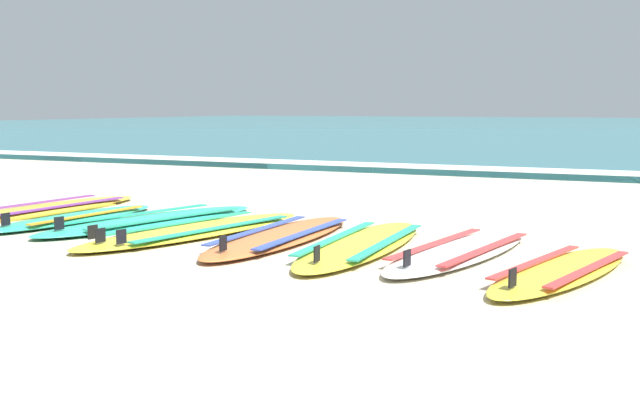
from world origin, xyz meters
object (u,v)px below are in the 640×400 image
object	(u,v)px
surfboard_1	(75,218)
surfboard_7	(562,271)
surfboard_4	(281,236)
surfboard_6	(460,251)
surfboard_0	(46,209)
surfboard_3	(196,230)
surfboard_5	(362,244)
surfboard_2	(152,220)

from	to	relation	value
surfboard_1	surfboard_7	distance (m)	4.65
surfboard_4	surfboard_6	world-z (taller)	same
surfboard_0	surfboard_7	world-z (taller)	same
surfboard_1	surfboard_3	bearing A→B (deg)	-5.42
surfboard_4	surfboard_0	bearing A→B (deg)	170.86
surfboard_1	surfboard_5	world-z (taller)	same
surfboard_0	surfboard_4	bearing A→B (deg)	-9.14
surfboard_5	surfboard_1	bearing A→B (deg)	176.80
surfboard_6	surfboard_0	bearing A→B (deg)	173.49
surfboard_2	surfboard_5	world-z (taller)	same
surfboard_3	surfboard_5	bearing A→B (deg)	-1.06
surfboard_1	surfboard_6	distance (m)	3.84
surfboard_3	surfboard_7	world-z (taller)	same
surfboard_2	surfboard_7	distance (m)	3.90
surfboard_3	surfboard_7	size ratio (longest dim) A/B	1.30
surfboard_2	surfboard_7	xyz separation A→B (m)	(3.84, -0.71, 0.00)
surfboard_1	surfboard_2	xyz separation A→B (m)	(0.78, 0.18, -0.00)
surfboard_3	surfboard_4	world-z (taller)	same
surfboard_4	surfboard_7	world-z (taller)	same
surfboard_4	surfboard_5	size ratio (longest dim) A/B	0.98
surfboard_5	surfboard_6	world-z (taller)	same
surfboard_5	surfboard_2	bearing A→B (deg)	171.32
surfboard_3	surfboard_5	xyz separation A→B (m)	(1.56, -0.03, -0.00)
surfboard_1	surfboard_7	xyz separation A→B (m)	(4.62, -0.53, 0.00)
surfboard_2	surfboard_0	bearing A→B (deg)	172.04
surfboard_0	surfboard_4	xyz separation A→B (m)	(3.05, -0.49, -0.00)
surfboard_2	surfboard_5	xyz separation A→B (m)	(2.28, -0.35, 0.00)
surfboard_0	surfboard_3	distance (m)	2.30
surfboard_1	surfboard_7	world-z (taller)	same
surfboard_2	surfboard_6	world-z (taller)	same
surfboard_0	surfboard_1	bearing A→B (deg)	-27.71
surfboard_1	surfboard_5	size ratio (longest dim) A/B	0.86
surfboard_1	surfboard_4	size ratio (longest dim) A/B	0.88
surfboard_3	surfboard_4	distance (m)	0.81
surfboard_5	surfboard_4	bearing A→B (deg)	174.65
surfboard_0	surfboard_5	distance (m)	3.85
surfboard_2	surfboard_4	size ratio (longest dim) A/B	1.10
surfboard_6	surfboard_7	size ratio (longest dim) A/B	1.11
surfboard_5	surfboard_7	bearing A→B (deg)	-13.05
surfboard_3	surfboard_4	bearing A→B (deg)	2.94
surfboard_4	surfboard_7	size ratio (longest dim) A/B	1.16
surfboard_1	surfboard_5	bearing A→B (deg)	-3.20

